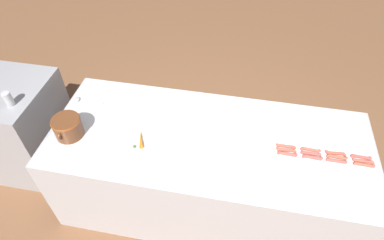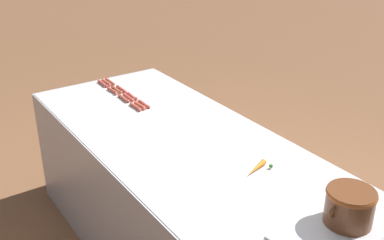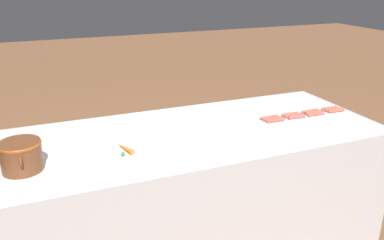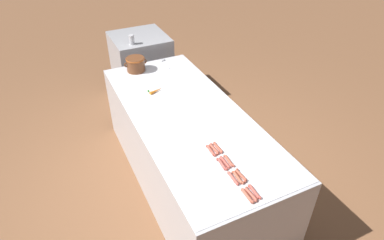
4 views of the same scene
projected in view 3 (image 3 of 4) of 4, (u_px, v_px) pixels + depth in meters
griddle_counter at (196, 189)px, 2.79m from camera, size 1.03×2.49×0.88m
hot_dog_0 at (337, 111)px, 2.98m from camera, size 0.03×0.15×0.02m
hot_dog_1 at (316, 114)px, 2.91m from camera, size 0.03×0.15×0.02m
hot_dog_2 at (297, 117)px, 2.85m from camera, size 0.03×0.15×0.02m
hot_dog_3 at (276, 120)px, 2.79m from camera, size 0.03×0.15×0.02m
hot_dog_4 at (334, 110)px, 3.01m from camera, size 0.03×0.15×0.02m
hot_dog_5 at (314, 112)px, 2.94m from camera, size 0.03×0.15×0.02m
hot_dog_6 at (293, 116)px, 2.88m from camera, size 0.03×0.15×0.02m
hot_dog_7 at (272, 119)px, 2.82m from camera, size 0.03×0.15×0.02m
hot_dog_8 at (329, 108)px, 3.03m from camera, size 0.03×0.15×0.02m
hot_dog_9 at (310, 111)px, 2.97m from camera, size 0.03×0.15×0.02m
hot_dog_10 at (290, 114)px, 2.91m from camera, size 0.03×0.15×0.02m
hot_dog_11 at (269, 117)px, 2.85m from camera, size 0.03×0.15×0.02m
bean_pot at (21, 154)px, 2.09m from camera, size 0.27×0.22×0.16m
serving_spoon at (9, 144)px, 2.41m from camera, size 0.08×0.27×0.02m
carrot at (124, 148)px, 2.34m from camera, size 0.18×0.09×0.03m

